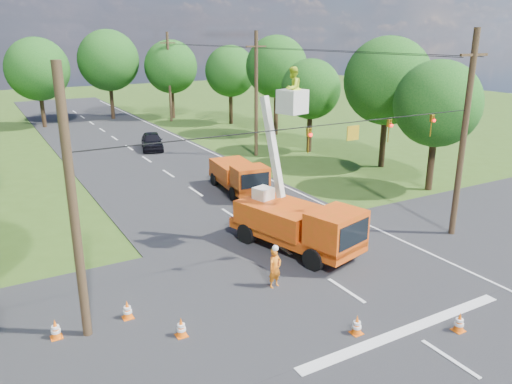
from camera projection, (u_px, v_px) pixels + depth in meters
ground at (168, 174)px, 36.22m from camera, size 140.00×140.00×0.00m
road_main at (168, 174)px, 36.22m from camera, size 12.00×100.00×0.06m
road_cross at (316, 271)px, 21.33m from camera, size 56.00×10.00×0.07m
stop_bar at (407, 331)px, 17.02m from camera, size 9.00×0.45×0.02m
edge_line at (237, 165)px, 38.88m from camera, size 0.12×90.00×0.02m
bucket_truck at (298, 214)px, 22.97m from camera, size 4.01×6.91×8.38m
second_truck at (239, 176)px, 31.77m from camera, size 2.74×5.83×2.11m
ground_worker at (275, 268)px, 19.76m from camera, size 0.69×0.53×1.68m
distant_car at (152, 141)px, 43.81m from camera, size 2.87×4.73×1.51m
traffic_cone_0 at (357, 325)px, 16.76m from camera, size 0.38×0.38×0.71m
traffic_cone_1 at (459, 322)px, 16.91m from camera, size 0.38×0.38×0.71m
traffic_cone_2 at (277, 219)px, 26.42m from camera, size 0.38×0.38×0.71m
traffic_cone_3 at (249, 195)px, 30.38m from camera, size 0.38×0.38×0.71m
traffic_cone_4 at (181, 327)px, 16.62m from camera, size 0.38×0.38×0.71m
traffic_cone_5 at (127, 310)px, 17.68m from camera, size 0.38×0.38×0.71m
traffic_cone_6 at (56, 329)px, 16.51m from camera, size 0.38×0.38×0.71m
traffic_cone_7 at (234, 172)px, 35.43m from camera, size 0.38×0.38×0.71m
pole_right_near at (464, 135)px, 23.81m from camera, size 1.80×0.30×10.00m
pole_right_mid at (256, 94)px, 40.37m from camera, size 1.80×0.30×10.00m
pole_right_far at (169, 77)px, 56.92m from camera, size 1.80×0.30×10.00m
pole_left at (73, 209)px, 15.47m from camera, size 0.30×0.30×9.00m
signal_span at (365, 131)px, 20.61m from camera, size 18.00×0.29×1.07m
tree_right_a at (437, 104)px, 31.01m from camera, size 5.40×5.40×8.28m
tree_right_b at (388, 81)px, 36.42m from camera, size 6.40×6.40×9.65m
tree_right_c at (311, 89)px, 41.70m from camera, size 5.00×5.00×7.83m
tree_right_d at (276, 67)px, 48.67m from camera, size 6.00×6.00×9.70m
tree_right_e at (230, 71)px, 55.08m from camera, size 5.60×5.60×8.63m
tree_far_a at (37, 69)px, 52.68m from camera, size 6.60×6.60×9.50m
tree_far_b at (108, 61)px, 57.94m from camera, size 7.00×7.00×10.32m
tree_far_c at (171, 67)px, 58.76m from camera, size 6.20×6.20×9.18m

